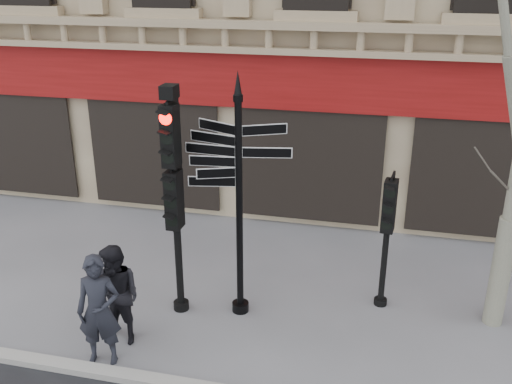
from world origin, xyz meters
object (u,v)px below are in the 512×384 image
pedestrian_a (99,311)px  pedestrian_b (117,296)px  fingerpost (239,158)px  traffic_signal_secondary (388,220)px  traffic_signal_main (174,176)px

pedestrian_a → pedestrian_b: (0.03, 0.56, -0.06)m
fingerpost → pedestrian_b: fingerpost is taller
pedestrian_a → pedestrian_b: bearing=74.2°
pedestrian_a → pedestrian_b: pedestrian_a is taller
pedestrian_a → traffic_signal_secondary: bearing=19.5°
fingerpost → traffic_signal_secondary: 2.96m
traffic_signal_secondary → pedestrian_a: (-4.37, -2.75, -0.83)m
fingerpost → traffic_signal_main: size_ratio=1.06×
traffic_signal_secondary → pedestrian_a: bearing=-141.0°
traffic_signal_main → pedestrian_a: size_ratio=2.22×
traffic_signal_main → traffic_signal_secondary: 3.91m
traffic_signal_secondary → pedestrian_a: size_ratio=1.34×
traffic_signal_secondary → pedestrian_b: bearing=-146.4°
traffic_signal_main → pedestrian_a: 2.54m
fingerpost → pedestrian_a: bearing=-133.9°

